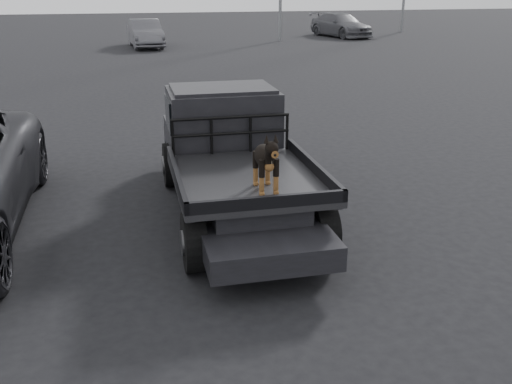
{
  "coord_description": "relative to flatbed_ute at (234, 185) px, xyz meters",
  "views": [
    {
      "loc": [
        -1.37,
        -6.02,
        3.4
      ],
      "look_at": [
        -0.07,
        -0.34,
        1.23
      ],
      "focal_mm": 40.0,
      "sensor_mm": 36.0,
      "label": 1
    }
  ],
  "objects": [
    {
      "name": "ground",
      "position": [
        -0.13,
        -2.03,
        -0.46
      ],
      "size": [
        120.0,
        120.0,
        0.0
      ],
      "primitive_type": "plane",
      "color": "black",
      "rests_on": "ground"
    },
    {
      "name": "flatbed_ute",
      "position": [
        0.0,
        0.0,
        0.0
      ],
      "size": [
        2.0,
        5.4,
        0.92
      ],
      "primitive_type": null,
      "color": "black",
      "rests_on": "ground"
    },
    {
      "name": "ute_cab",
      "position": [
        0.0,
        0.95,
        0.9
      ],
      "size": [
        1.72,
        1.3,
        0.88
      ],
      "primitive_type": null,
      "color": "black",
      "rests_on": "flatbed_ute"
    },
    {
      "name": "headache_rack",
      "position": [
        -0.0,
        0.2,
        0.74
      ],
      "size": [
        1.8,
        0.08,
        0.55
      ],
      "primitive_type": null,
      "color": "black",
      "rests_on": "flatbed_ute"
    },
    {
      "name": "dog",
      "position": [
        0.12,
        -1.5,
        0.83
      ],
      "size": [
        0.32,
        0.6,
        0.74
      ],
      "primitive_type": null,
      "color": "black",
      "rests_on": "flatbed_ute"
    },
    {
      "name": "distant_car_a",
      "position": [
        -0.26,
        23.8,
        0.26
      ],
      "size": [
        1.82,
        4.45,
        1.43
      ],
      "primitive_type": "imported",
      "rotation": [
        0.0,
        0.0,
        0.07
      ],
      "color": "#525157",
      "rests_on": "ground"
    },
    {
      "name": "distant_car_b",
      "position": [
        12.03,
        27.13,
        0.25
      ],
      "size": [
        3.16,
        5.23,
        1.42
      ],
      "primitive_type": "imported",
      "rotation": [
        0.0,
        0.0,
        0.26
      ],
      "color": "#4E4E54",
      "rests_on": "ground"
    }
  ]
}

